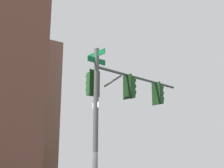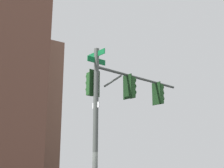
# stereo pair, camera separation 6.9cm
# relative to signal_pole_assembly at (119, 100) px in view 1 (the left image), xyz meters

# --- Properties ---
(signal_pole_assembly) EXTENTS (5.77, 1.39, 6.94)m
(signal_pole_assembly) POSITION_rel_signal_pole_assembly_xyz_m (0.00, 0.00, 0.00)
(signal_pole_assembly) COLOR #4C514C
(signal_pole_assembly) RESTS_ON ground_plane
(building_brick_farside) EXTENTS (19.42, 14.36, 30.88)m
(building_brick_farside) POSITION_rel_signal_pole_assembly_xyz_m (11.25, 60.19, 10.57)
(building_brick_farside) COLOR #845B47
(building_brick_farside) RESTS_ON ground_plane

